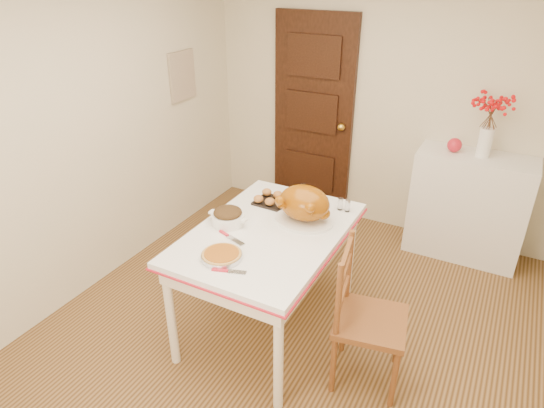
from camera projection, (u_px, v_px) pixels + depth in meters
The scene contains 18 objects.
floor at pixel (288, 337), 3.46m from camera, with size 3.50×4.00×0.00m, color #492D13.
wall_back at pixel (383, 105), 4.45m from camera, with size 3.50×0.00×2.50m, color beige.
wall_left at pixel (86, 138), 3.61m from camera, with size 0.00×4.00×2.50m, color beige.
door_back at pixel (313, 118), 4.82m from camera, with size 0.85×0.06×2.06m, color black.
photo_board at pixel (182, 76), 4.43m from camera, with size 0.03×0.35×0.45m, color #C5B490.
sideboard at pixel (467, 206), 4.24m from camera, with size 0.98×0.44×0.98m, color white.
kitchen_table at pixel (269, 280), 3.38m from camera, with size 0.95×1.39×0.84m, color white, non-canonical shape.
chair_oak at pixel (371, 318), 2.91m from camera, with size 0.43×0.43×0.98m, color brown, non-canonical shape.
berry_vase at pixel (488, 127), 3.88m from camera, with size 0.27×0.27×0.52m, color white, non-canonical shape.
apple at pixel (454, 145), 4.07m from camera, with size 0.12×0.12×0.12m, color red.
turkey_platter at pixel (304, 205), 3.23m from camera, with size 0.42×0.34×0.27m, color #914A04, non-canonical shape.
pumpkin_pie at pixel (222, 255), 2.88m from camera, with size 0.26×0.26×0.05m, color #964F13.
stuffing_dish at pixel (228, 216), 3.24m from camera, with size 0.29×0.23×0.11m, color #402D16, non-canonical shape.
rolls_tray at pixel (274, 199), 3.52m from camera, with size 0.28×0.22×0.07m, color #A15D2B, non-canonical shape.
pie_server at pixel (229, 271), 2.76m from camera, with size 0.21×0.06×0.01m, color silver, non-canonical shape.
carving_knife at pixel (231, 237), 3.09m from camera, with size 0.24×0.06×0.01m, color silver, non-canonical shape.
drinking_glass at pixel (303, 193), 3.56m from camera, with size 0.07×0.07×0.12m, color white.
shaker_pair at pixel (344, 205), 3.42m from camera, with size 0.09×0.04×0.09m, color white, non-canonical shape.
Camera 1 is at (1.13, -2.36, 2.46)m, focal length 30.97 mm.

